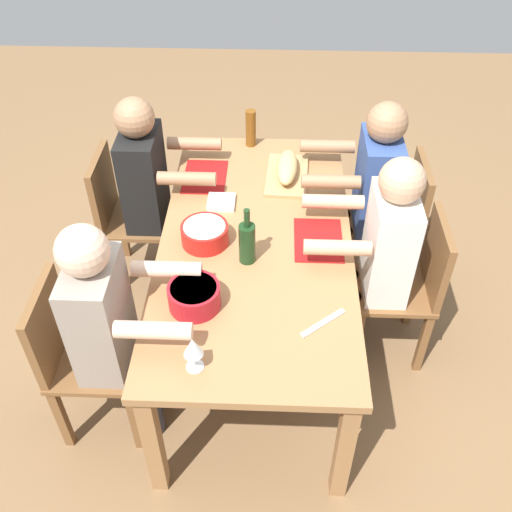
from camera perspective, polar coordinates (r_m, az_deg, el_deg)
name	(u,v)px	position (r m, az deg, el deg)	size (l,w,h in m)	color
ground_plane	(256,338)	(3.33, 0.00, -8.06)	(8.00, 8.00, 0.00)	brown
dining_table	(256,252)	(2.85, 0.00, 0.43)	(1.85, 0.92, 0.74)	#9E7044
chair_far_right	(125,212)	(3.46, -12.72, 4.19)	(0.40, 0.40, 0.85)	brown
diner_far_right	(152,182)	(3.29, -10.16, 7.10)	(0.41, 0.53, 1.20)	#2D2D38
chair_near_right	(396,219)	(3.42, 13.52, 3.56)	(0.40, 0.40, 0.85)	brown
diner_near_right	(368,187)	(3.26, 10.95, 6.62)	(0.41, 0.53, 1.20)	#2D2D38
chair_near_center	(410,281)	(3.05, 14.82, -2.41)	(0.40, 0.40, 0.85)	brown
diner_near_center	(380,249)	(2.87, 11.99, 0.71)	(0.41, 0.53, 1.20)	#2D2D38
chair_far_left	(78,352)	(2.77, -17.00, -8.93)	(0.40, 0.40, 0.85)	brown
diner_far_left	(111,321)	(2.56, -14.03, -6.18)	(0.41, 0.53, 1.20)	#2D2D38
serving_bowl_salad	(194,295)	(2.45, -6.08, -3.82)	(0.22, 0.22, 0.11)	#B21923
serving_bowl_pasta	(205,233)	(2.75, -5.04, 2.25)	(0.22, 0.22, 0.10)	red
cutting_board	(287,176)	(3.21, 3.04, 7.86)	(0.40, 0.22, 0.02)	tan
bread_loaf	(287,167)	(3.18, 3.08, 8.68)	(0.32, 0.11, 0.09)	tan
wine_bottle	(247,242)	(2.61, -0.88, 1.37)	(0.08, 0.08, 0.29)	#193819
beer_bottle	(251,128)	(3.43, -0.52, 12.40)	(0.06, 0.06, 0.22)	brown
wine_glass	(193,348)	(2.20, -6.18, -8.93)	(0.08, 0.08, 0.17)	silver
placemat_far_right	(205,177)	(3.22, -5.01, 7.73)	(0.32, 0.23, 0.01)	maroon
placemat_near_center	(318,240)	(2.80, 6.12, 1.57)	(0.32, 0.23, 0.01)	maroon
carving_knife	(323,323)	(2.43, 6.58, -6.51)	(0.23, 0.02, 0.01)	silver
napkin_stack	(221,202)	(3.01, -3.42, 5.28)	(0.14, 0.14, 0.02)	white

